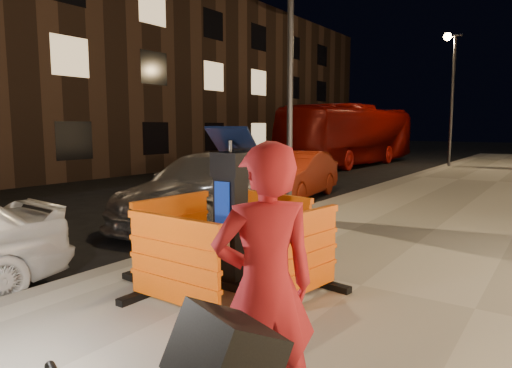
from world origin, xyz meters
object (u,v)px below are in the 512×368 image
Objects in this scene: car_red at (293,198)px; bus_doubledecker at (351,165)px; barrier_bldgside at (302,258)px; barrier_back at (274,230)px; barrier_kerbside at (173,234)px; car_silver at (209,221)px; parking_kiosk at (231,212)px; barrier_front at (173,265)px; man at (265,289)px.

bus_doubledecker is at bearing 96.83° from car_red.
barrier_bldgside is at bearing -67.74° from car_red.
barrier_back and barrier_kerbside have the same top height.
barrier_back is at bearing -43.19° from car_silver.
car_red is at bearing 120.29° from parking_kiosk.
car_silver is at bearing 127.56° from barrier_front.
car_red is at bearing 112.65° from barrier_front.
barrier_kerbside is 19.09m from bus_doubledecker.
barrier_front is at bearing -78.40° from man.
barrier_back is at bearing -108.12° from man.
man is at bearing -49.77° from barrier_back.
bus_doubledecker reaches higher than car_red.
barrier_back is 18.47m from bus_doubledecker.
man is at bearing -41.78° from parking_kiosk.
barrier_front is at bearing -60.31° from car_silver.
car_red is at bearing 126.61° from barrier_back.
parking_kiosk is 0.44× the size of car_red.
bus_doubledecker is at bearing 94.71° from car_silver.
man is (0.79, -1.91, 0.40)m from barrier_bldgside.
man reaches higher than barrier_front.
barrier_back is 0.25× the size of car_silver.
bus_doubledecker is at bearing 29.29° from barrier_bldgside.
parking_kiosk is at bearing -69.46° from bus_doubledecker.
car_red is 10.15m from man.
barrier_bldgside is 0.25× the size of car_silver.
parking_kiosk is 1.03m from barrier_back.
parking_kiosk is 1.40× the size of barrier_bldgside.
car_red is 0.36× the size of bus_doubledecker.
barrier_back is 0.71× the size of man.
barrier_kerbside is 1.00× the size of barrier_bldgside.
barrier_kerbside is at bearing 97.98° from barrier_bldgside.
bus_doubledecker reaches higher than barrier_front.
car_silver is 3.70m from car_red.
parking_kiosk is 1.40× the size of barrier_kerbside.
barrier_front is 8.50m from car_red.
barrier_front and barrier_bldgside have the same top height.
barrier_back is at bearing -68.51° from bus_doubledecker.
car_silver is at bearing 37.65° from barrier_kerbside.
man is at bearing -53.63° from car_silver.
barrier_back is 3.90m from car_silver.
bus_doubledecker is at bearing 108.80° from barrier_front.
bus_doubledecker is (-5.25, 18.34, -0.64)m from barrier_kerbside.
barrier_back is at bearing 95.98° from parking_kiosk.
barrier_kerbside is 0.31× the size of car_red.
barrier_bldgside is at bearing -36.02° from barrier_back.
barrier_front is 5.24m from car_silver.
barrier_bldgside is at bearing -86.02° from barrier_kerbside.
car_red is at bearing -110.54° from man.
man is (4.84, -5.14, 1.05)m from car_silver.
parking_kiosk is at bearing 97.98° from barrier_bldgside.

